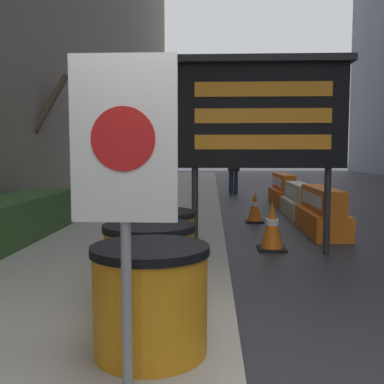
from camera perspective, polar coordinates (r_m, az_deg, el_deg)
The scene contains 13 objects.
bare_tree at distance 10.61m, azimuth -14.14°, elevation 6.68°, with size 1.89×1.60×3.49m.
barrel_drum_foreground at distance 3.25m, azimuth -5.31°, elevation -13.33°, with size 0.83×0.83×0.76m.
barrel_drum_middle at distance 4.12m, azimuth -5.45°, elevation -9.31°, with size 0.83×0.83×0.76m.
barrel_drum_back at distance 5.00m, azimuth -4.34°, elevation -6.74°, with size 0.83×0.83×0.76m.
warning_sign at distance 2.54m, azimuth -8.60°, elevation 3.52°, with size 0.60×0.08×1.95m.
message_board at distance 6.81m, azimuth 8.87°, elevation 9.75°, with size 2.60×0.36×2.93m.
jersey_barrier_orange_near at distance 8.82m, azimuth 16.16°, elevation -2.63°, with size 0.64×1.97×0.87m.
jersey_barrier_cream at distance 11.07m, azimuth 13.35°, elevation -1.21°, with size 0.60×1.86×0.79m.
jersey_barrier_orange_far at distance 13.32m, azimuth 11.51°, elevation 0.09°, with size 0.61×2.05×0.90m.
traffic_cone_near at distance 9.90m, azimuth 7.98°, elevation -1.91°, with size 0.39×0.39×0.69m.
traffic_cone_mid at distance 7.16m, azimuth 10.13°, elevation -4.27°, with size 0.44×0.44×0.78m.
traffic_light_near_curb at distance 17.53m, azimuth 4.97°, elevation 9.06°, with size 0.28×0.44×3.79m.
pedestrian_worker at distance 16.27m, azimuth 5.34°, elevation 3.28°, with size 0.44×0.53×1.74m.
Camera 1 is at (-0.22, -2.63, 1.54)m, focal length 42.00 mm.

